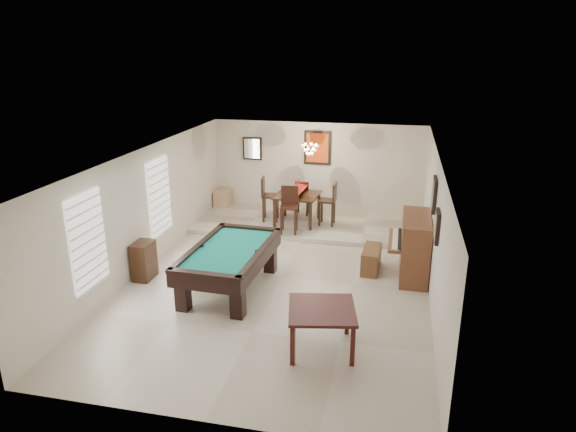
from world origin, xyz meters
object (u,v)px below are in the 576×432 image
at_px(pool_table, 230,269).
at_px(apothecary_chest, 144,261).
at_px(square_table, 322,329).
at_px(flower_vase, 297,185).
at_px(piano_bench, 371,259).
at_px(dining_chair_north, 303,197).
at_px(chandelier, 310,145).
at_px(dining_chair_south, 289,210).
at_px(dining_chair_east, 327,204).
at_px(dining_table, 297,206).
at_px(upright_piano, 407,246).
at_px(corner_bench, 223,198).
at_px(dining_chair_west, 271,199).

bearing_deg(pool_table, apothecary_chest, 179.76).
distance_m(square_table, flower_vase, 5.86).
distance_m(piano_bench, dining_chair_north, 3.76).
bearing_deg(flower_vase, pool_table, -98.42).
bearing_deg(square_table, chandelier, 102.13).
distance_m(dining_chair_south, chandelier, 1.77).
xyz_separation_m(square_table, flower_vase, (-1.52, 5.60, 0.80)).
bearing_deg(pool_table, dining_chair_east, 73.11).
height_order(pool_table, dining_chair_north, dining_chair_north).
distance_m(apothecary_chest, flower_vase, 4.60).
relative_size(pool_table, dining_table, 2.32).
relative_size(dining_chair_north, chandelier, 1.64).
xyz_separation_m(dining_table, dining_chair_north, (0.02, 0.72, 0.04)).
bearing_deg(dining_chair_north, apothecary_chest, 59.42).
relative_size(upright_piano, dining_chair_east, 1.38).
bearing_deg(corner_bench, dining_chair_west, -29.88).
distance_m(square_table, upright_piano, 3.43).
bearing_deg(apothecary_chest, flower_vase, 56.90).
distance_m(corner_bench, chandelier, 3.44).
height_order(pool_table, upright_piano, upright_piano).
xyz_separation_m(piano_bench, corner_bench, (-4.56, 3.40, 0.10)).
relative_size(dining_table, flower_vase, 4.27).
height_order(apothecary_chest, dining_chair_east, dining_chair_east).
relative_size(pool_table, dining_chair_south, 2.18).
bearing_deg(dining_chair_east, corner_bench, -105.30).
distance_m(dining_chair_east, corner_bench, 3.41).
bearing_deg(corner_bench, square_table, -59.09).
relative_size(flower_vase, dining_chair_west, 0.22).
xyz_separation_m(pool_table, dining_chair_north, (0.59, 4.61, 0.19)).
bearing_deg(apothecary_chest, dining_chair_south, 51.04).
xyz_separation_m(upright_piano, dining_chair_east, (-2.05, 2.47, 0.04)).
height_order(flower_vase, dining_chair_west, dining_chair_west).
height_order(piano_bench, dining_table, dining_table).
bearing_deg(dining_chair_east, dining_chair_south, -43.91).
distance_m(upright_piano, dining_chair_south, 3.33).
height_order(dining_table, dining_chair_north, dining_chair_north).
height_order(dining_chair_north, chandelier, chandelier).
distance_m(square_table, dining_table, 5.81).
relative_size(square_table, dining_chair_west, 0.88).
xyz_separation_m(dining_chair_south, dining_chair_east, (0.85, 0.82, -0.02)).
bearing_deg(chandelier, upright_piano, -44.89).
distance_m(dining_chair_west, chandelier, 1.81).
distance_m(square_table, dining_chair_south, 5.07).
bearing_deg(apothecary_chest, pool_table, -2.67).
height_order(flower_vase, corner_bench, flower_vase).
bearing_deg(piano_bench, square_table, -100.31).
bearing_deg(dining_table, dining_chair_south, -93.55).
height_order(dining_chair_west, chandelier, chandelier).
bearing_deg(dining_table, chandelier, 16.26).
height_order(upright_piano, dining_chair_south, same).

